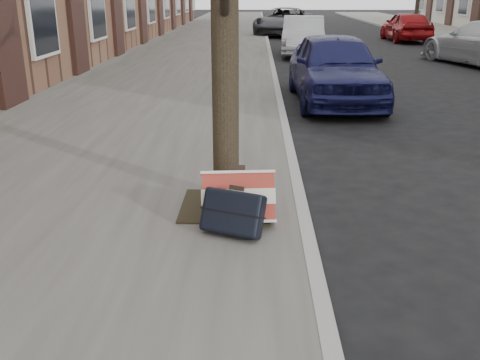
{
  "coord_description": "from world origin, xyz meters",
  "views": [
    {
      "loc": [
        -1.71,
        -3.61,
        2.11
      ],
      "look_at": [
        -1.84,
        0.8,
        0.54
      ],
      "focal_mm": 40.0,
      "sensor_mm": 36.0,
      "label": 1
    }
  ],
  "objects_px": {
    "car_near_mid": "(303,36)",
    "suitcase_red": "(238,198)",
    "suitcase_navy": "(233,212)",
    "car_near_front": "(335,68)"
  },
  "relations": [
    {
      "from": "suitcase_navy",
      "to": "car_near_mid",
      "type": "bearing_deg",
      "value": 104.83
    },
    {
      "from": "car_near_front",
      "to": "suitcase_red",
      "type": "bearing_deg",
      "value": -106.77
    },
    {
      "from": "suitcase_navy",
      "to": "car_near_front",
      "type": "xyz_separation_m",
      "value": [
        1.73,
        6.46,
        0.35
      ]
    },
    {
      "from": "car_near_mid",
      "to": "suitcase_red",
      "type": "bearing_deg",
      "value": -92.63
    },
    {
      "from": "suitcase_navy",
      "to": "car_near_front",
      "type": "relative_size",
      "value": 0.13
    },
    {
      "from": "suitcase_navy",
      "to": "car_near_mid",
      "type": "relative_size",
      "value": 0.14
    },
    {
      "from": "suitcase_red",
      "to": "suitcase_navy",
      "type": "distance_m",
      "value": 0.24
    },
    {
      "from": "car_near_front",
      "to": "suitcase_navy",
      "type": "bearing_deg",
      "value": -106.52
    },
    {
      "from": "suitcase_red",
      "to": "car_near_mid",
      "type": "bearing_deg",
      "value": 77.94
    },
    {
      "from": "suitcase_red",
      "to": "suitcase_navy",
      "type": "relative_size",
      "value": 1.2
    }
  ]
}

